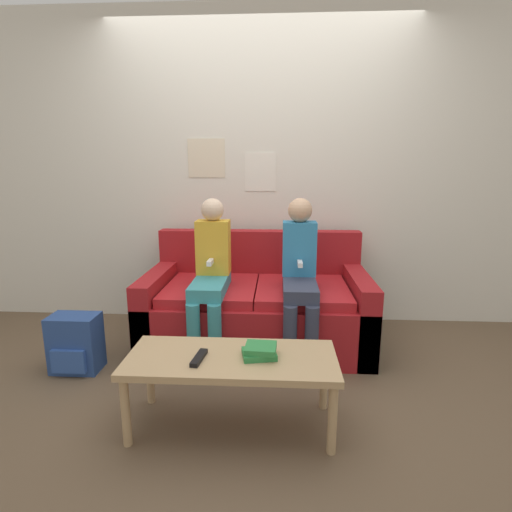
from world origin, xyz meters
name	(u,v)px	position (x,y,z in m)	size (l,w,h in m)	color
ground_plane	(252,377)	(0.00, 0.00, 0.00)	(10.00, 10.00, 0.00)	brown
wall_back	(261,171)	(0.00, 1.10, 1.30)	(8.00, 0.06, 2.60)	silver
couch	(257,307)	(0.00, 0.56, 0.28)	(1.66, 0.89, 0.82)	maroon
coffee_table	(232,364)	(-0.07, -0.49, 0.35)	(1.07, 0.45, 0.40)	tan
person_left	(211,271)	(-0.32, 0.36, 0.62)	(0.24, 0.60, 1.12)	teal
person_right	(300,271)	(0.31, 0.36, 0.62)	(0.24, 0.60, 1.12)	#33384C
tv_remote	(199,358)	(-0.23, -0.54, 0.41)	(0.06, 0.17, 0.02)	black
book_stack	(260,351)	(0.07, -0.49, 0.43)	(0.19, 0.16, 0.06)	#2D8442
backpack	(76,344)	(-1.18, 0.03, 0.19)	(0.31, 0.23, 0.39)	#284789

